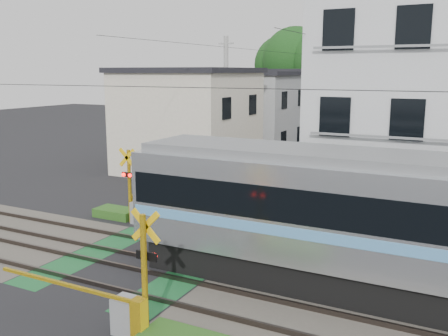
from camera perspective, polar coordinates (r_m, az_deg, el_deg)
The scene contains 10 objects.
ground at distance 16.56m, azimuth -9.96°, elevation -10.76°, with size 120.00×120.00×0.00m, color black.
track_bed at distance 16.55m, azimuth -9.96°, elevation -10.65°, with size 120.00×120.00×0.14m.
crossing_signal_near at distance 12.18m, azimuth -10.73°, elevation -15.43°, with size 4.74×0.65×3.09m.
crossing_signal_far at distance 20.59m, azimuth -9.65°, elevation -4.31°, with size 4.74×0.65×3.09m.
houses_row at distance 39.29m, azimuth 13.74°, elevation 6.53°, with size 22.07×31.35×6.80m.
tree_hill at distance 61.97m, azimuth 18.15°, elevation 10.35°, with size 40.00×11.90×11.55m.
catenary at distance 12.90m, azimuth 11.34°, elevation 0.07°, with size 60.00×5.04×7.00m.
utility_poles at distance 36.76m, azimuth 10.72°, elevation 7.67°, with size 7.90×42.00×8.00m.
pedestrian at distance 39.83m, azimuth 15.36°, elevation 2.94°, with size 0.57×0.37×1.56m, color black.
weed_patches at distance 15.48m, azimuth -4.89°, elevation -11.47°, with size 10.25×8.80×0.40m.
Camera 1 is at (9.43, -12.17, 6.09)m, focal length 40.00 mm.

